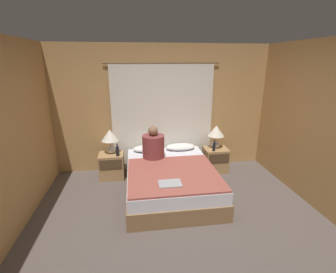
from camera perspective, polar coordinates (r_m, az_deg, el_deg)
ground_plane at (r=3.52m, az=3.27°, el=-21.03°), size 16.00×16.00×0.00m
wall_back at (r=4.94m, az=-1.33°, el=6.52°), size 4.38×0.06×2.50m
curtain_panel at (r=4.92m, az=-1.23°, el=4.35°), size 2.22×0.03×2.15m
bed at (r=4.24m, az=0.57°, el=-10.05°), size 1.47×1.97×0.46m
nightstand_left at (r=4.85m, az=-13.04°, el=-6.66°), size 0.46×0.41×0.49m
nightstand_right at (r=5.09m, az=11.06°, el=-5.34°), size 0.46×0.41×0.49m
lamp_left at (r=4.70m, az=-13.44°, el=-0.20°), size 0.32×0.32×0.46m
lamp_right at (r=4.95m, az=11.23°, el=0.84°), size 0.32×0.32×0.46m
pillow_left at (r=4.82m, az=-4.68°, el=-2.80°), size 0.59×0.29×0.12m
pillow_right at (r=4.90m, az=2.92°, el=-2.43°), size 0.59×0.29×0.12m
blanket_on_bed at (r=3.88m, az=1.23°, el=-8.70°), size 1.41×1.34×0.03m
person_left_in_bed at (r=4.41m, az=-3.45°, el=-2.21°), size 0.40×0.40×0.62m
beer_bottle_on_left_stand at (r=4.60m, az=-11.76°, el=-3.37°), size 0.06×0.06×0.24m
beer_bottle_on_right_stand at (r=4.84m, az=10.72°, el=-2.33°), size 0.06×0.06×0.22m
laptop_on_bed at (r=3.55m, az=0.46°, el=-10.96°), size 0.33×0.24×0.02m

